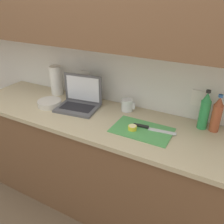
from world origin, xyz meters
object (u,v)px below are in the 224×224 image
at_px(measuring_cup, 127,105).
at_px(lemon_half_cut, 132,128).
at_px(bottle_green_soda, 205,111).
at_px(laptop, 80,100).
at_px(cutting_board, 142,130).
at_px(paper_towel_roll, 56,80).
at_px(bottle_oil_tall, 217,115).
at_px(bowl_white, 50,103).
at_px(knife, 147,127).

bearing_deg(measuring_cup, lemon_half_cut, -58.30).
bearing_deg(bottle_green_soda, lemon_half_cut, -147.12).
bearing_deg(laptop, cutting_board, -18.28).
distance_m(lemon_half_cut, paper_towel_roll, 0.95).
xyz_separation_m(bottle_green_soda, paper_towel_roll, (-1.33, 0.01, 0.00)).
distance_m(bottle_oil_tall, paper_towel_roll, 1.41).
distance_m(cutting_board, measuring_cup, 0.33).
bearing_deg(bowl_white, bottle_oil_tall, 10.32).
bearing_deg(cutting_board, bottle_green_soda, 33.62).
bearing_deg(cutting_board, bottle_oil_tall, 28.57).
height_order(cutting_board, bowl_white, bowl_white).
bearing_deg(knife, laptop, 166.79).
distance_m(laptop, bottle_green_soda, 0.98).
height_order(cutting_board, measuring_cup, measuring_cup).
xyz_separation_m(bottle_green_soda, bowl_white, (-1.21, -0.24, -0.11)).
bearing_deg(bowl_white, cutting_board, -0.37).
distance_m(knife, bottle_oil_tall, 0.48).
relative_size(measuring_cup, paper_towel_roll, 0.43).
height_order(knife, bottle_oil_tall, bottle_oil_tall).
height_order(measuring_cup, bowl_white, measuring_cup).
relative_size(lemon_half_cut, bowl_white, 0.30).
bearing_deg(paper_towel_roll, bottle_oil_tall, -0.23).
height_order(bowl_white, paper_towel_roll, paper_towel_roll).
relative_size(laptop, knife, 1.20).
height_order(cutting_board, bottle_green_soda, bottle_green_soda).
relative_size(bottle_oil_tall, paper_towel_roll, 1.02).
distance_m(laptop, bowl_white, 0.27).
bearing_deg(bottle_oil_tall, laptop, -172.82).
distance_m(knife, measuring_cup, 0.33).
distance_m(cutting_board, lemon_half_cut, 0.07).
distance_m(laptop, lemon_half_cut, 0.57).
distance_m(laptop, bottle_oil_tall, 1.06).
xyz_separation_m(lemon_half_cut, measuring_cup, (-0.17, 0.27, 0.02)).
height_order(laptop, lemon_half_cut, laptop).
relative_size(laptop, bottle_green_soda, 1.26).
bearing_deg(cutting_board, paper_towel_roll, 165.66).
relative_size(cutting_board, lemon_half_cut, 6.89).
distance_m(bottle_green_soda, measuring_cup, 0.59).
xyz_separation_m(knife, bottle_oil_tall, (0.42, 0.21, 0.11)).
height_order(bottle_green_soda, paper_towel_roll, bottle_green_soda).
bearing_deg(knife, paper_towel_roll, 161.53).
distance_m(cutting_board, bowl_white, 0.85).
distance_m(laptop, measuring_cup, 0.40).
height_order(bottle_green_soda, bottle_oil_tall, bottle_green_soda).
height_order(cutting_board, knife, knife).
xyz_separation_m(laptop, bottle_oil_tall, (1.05, 0.13, 0.06)).
relative_size(lemon_half_cut, measuring_cup, 0.53).
distance_m(cutting_board, bottle_oil_tall, 0.52).
bearing_deg(laptop, bottle_oil_tall, -0.93).
bearing_deg(paper_towel_roll, cutting_board, -14.34).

